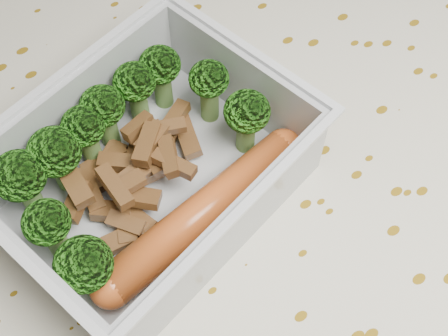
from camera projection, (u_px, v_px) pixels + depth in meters
dining_table at (226, 251)px, 0.50m from camera, size 1.40×0.90×0.75m
tablecloth at (226, 224)px, 0.46m from camera, size 1.46×0.96×0.19m
lunch_container at (150, 177)px, 0.41m from camera, size 0.23×0.20×0.07m
broccoli_florets at (110, 146)px, 0.40m from camera, size 0.18×0.13×0.06m
meat_pile at (132, 172)px, 0.42m from camera, size 0.12×0.08×0.03m
sausage at (202, 213)px, 0.40m from camera, size 0.17×0.05×0.03m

